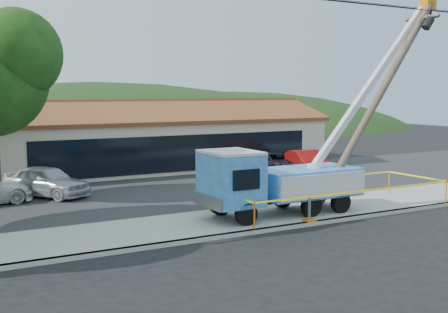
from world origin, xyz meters
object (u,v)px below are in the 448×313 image
object	(u,v)px
leaning_pole	(381,93)
car_silver	(47,199)
car_dark	(274,174)
utility_truck	(279,178)
car_red	(308,178)

from	to	relation	value
leaning_pole	car_silver	xyz separation A→B (m)	(-12.62, 9.17, -5.10)
car_silver	car_dark	world-z (taller)	car_silver
leaning_pole	car_dark	distance (m)	11.75
utility_truck	car_red	xyz separation A→B (m)	(7.59, 7.99, -1.66)
utility_truck	car_dark	bearing A→B (deg)	56.88
leaning_pole	car_red	world-z (taller)	leaning_pole
car_dark	car_silver	bearing A→B (deg)	-179.45
car_silver	leaning_pole	bearing A→B (deg)	-71.00
car_silver	car_red	size ratio (longest dim) A/B	0.95
leaning_pole	car_silver	bearing A→B (deg)	144.00
utility_truck	leaning_pole	xyz separation A→B (m)	(5.13, -0.33, 3.43)
utility_truck	car_silver	bearing A→B (deg)	130.28
leaning_pole	car_dark	size ratio (longest dim) A/B	2.00
leaning_pole	car_red	distance (m)	10.06
utility_truck	car_dark	world-z (taller)	utility_truck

